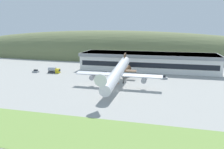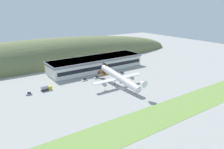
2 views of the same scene
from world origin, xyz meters
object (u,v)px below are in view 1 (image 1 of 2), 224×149
Objects in this scene: service_car_0 at (164,78)px; service_car_1 at (36,71)px; service_car_3 at (121,75)px; traffic_cone_0 at (118,83)px; terminal_building at (148,60)px; cargo_airplane at (117,73)px; service_car_2 at (104,74)px; fuel_truck at (54,70)px.

service_car_0 is 73.46m from service_car_1.
service_car_3 reaches higher than traffic_cone_0.
service_car_0 is at bearing 37.26° from traffic_cone_0.
traffic_cone_0 is (52.96, -13.89, -0.41)m from service_car_1.
cargo_airplane is (-9.25, -44.81, 0.58)m from terminal_building.
service_car_3 is at bearing 97.47° from traffic_cone_0.
terminal_building is 40.33m from traffic_cone_0.
fuel_truck reaches higher than service_car_2.
service_car_3 is (9.93, -0.47, 0.07)m from service_car_2.
service_car_0 is at bearing -65.93° from terminal_building.
cargo_airplane reaches higher than service_car_2.
terminal_building is 22.03× the size of service_car_1.
service_car_0 is (19.54, 21.77, -5.75)m from cargo_airplane.
cargo_airplane is 7.13× the size of fuel_truck.
cargo_airplane is 8.79m from traffic_cone_0.
cargo_airplane is 12.91× the size of service_car_0.
cargo_airplane is at bearing -20.44° from service_car_1.
service_car_1 is (-53.89, 20.08, -5.76)m from cargo_airplane.
service_car_3 is 17.54m from traffic_cone_0.
service_car_1 is at bearing -174.44° from service_car_2.
terminal_building is at bearing 59.60° from service_car_3.
service_car_1 is at bearing -176.05° from service_car_3.
terminal_building reaches higher than fuel_truck.
service_car_2 is at bearing 118.67° from cargo_airplane.
fuel_truck is (11.23, 1.22, 0.86)m from service_car_1.
cargo_airplane reaches higher than traffic_cone_0.
service_car_1 is 0.85× the size of service_car_3.
fuel_truck is (-42.67, 21.31, -4.89)m from cargo_airplane.
cargo_airplane is 10.90× the size of service_car_2.
service_car_3 is at bearing -2.71° from service_car_2.
service_car_0 is 0.55× the size of fuel_truck.
service_car_0 is 0.84× the size of service_car_2.
cargo_airplane is 28.02m from service_car_2.
terminal_building reaches higher than service_car_3.
service_car_0 is at bearing 1.31° from service_car_1.
fuel_truck is (-62.21, -0.46, 0.86)m from service_car_0.
fuel_truck is (-51.91, -23.51, -4.31)m from terminal_building.
terminal_building is 25.16m from service_car_3.
terminal_building is at bearing 24.36° from fuel_truck.
service_car_3 is at bearing -120.40° from terminal_building.
cargo_airplane is 24.48m from service_car_3.
service_car_0 is at bearing -4.00° from service_car_2.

